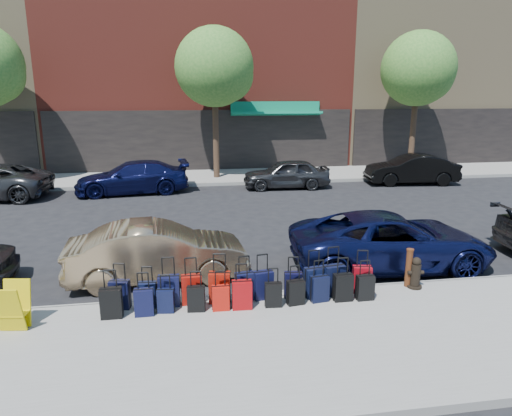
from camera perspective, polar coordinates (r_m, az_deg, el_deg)
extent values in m
plane|color=black|center=(14.16, -4.12, -3.60)|extent=(120.00, 120.00, 0.00)
cube|color=gray|center=(8.22, -0.01, -16.97)|extent=(60.00, 4.00, 0.15)
cube|color=gray|center=(23.85, -6.21, 3.88)|extent=(60.00, 4.00, 0.15)
cube|color=gray|center=(9.98, -1.85, -11.02)|extent=(60.00, 0.08, 0.15)
cube|color=gray|center=(21.87, -5.94, 2.94)|extent=(60.00, 0.08, 0.15)
cube|color=maroon|center=(31.96, -7.54, 24.35)|extent=(17.00, 12.00, 20.00)
cube|color=black|center=(25.55, -6.54, 8.24)|extent=(16.66, 0.15, 3.40)
cube|color=#0D7856|center=(25.58, 2.58, 11.70)|extent=(5.00, 0.91, 0.27)
cube|color=#0D7856|center=(25.86, 2.45, 12.50)|extent=(5.00, 0.10, 0.60)
cube|color=#8E7B57|center=(36.09, 20.80, 20.82)|extent=(15.00, 12.00, 18.00)
cube|color=black|center=(30.72, 25.14, 8.00)|extent=(14.70, 0.15, 3.40)
cylinder|color=black|center=(23.06, -5.06, 9.76)|extent=(0.30, 0.30, 4.80)
sphere|color=#2F6A23|center=(23.03, -5.22, 17.15)|extent=(3.80, 3.80, 3.80)
sphere|color=#2F6A23|center=(23.06, -3.65, 16.23)|extent=(2.58, 2.58, 2.58)
cylinder|color=black|center=(25.99, 19.05, 9.55)|extent=(0.30, 0.30, 4.80)
sphere|color=#2F6A23|center=(25.96, 19.60, 16.09)|extent=(3.80, 3.80, 3.80)
sphere|color=#2F6A23|center=(26.23, 20.73, 15.13)|extent=(2.58, 2.58, 2.58)
cube|color=black|center=(9.60, -16.64, -10.31)|extent=(0.42, 0.28, 0.58)
cylinder|color=black|center=(9.37, -16.92, -6.82)|extent=(0.22, 0.07, 0.03)
cube|color=black|center=(9.51, -13.39, -10.51)|extent=(0.37, 0.23, 0.53)
cylinder|color=black|center=(9.28, -13.60, -7.30)|extent=(0.20, 0.05, 0.03)
cube|color=black|center=(9.47, -10.82, -10.13)|extent=(0.43, 0.25, 0.63)
cylinder|color=black|center=(9.21, -11.02, -6.25)|extent=(0.24, 0.04, 0.03)
cube|color=maroon|center=(9.49, -8.05, -10.05)|extent=(0.41, 0.23, 0.60)
cylinder|color=black|center=(9.24, -8.19, -6.35)|extent=(0.23, 0.04, 0.03)
cube|color=maroon|center=(9.46, -4.57, -9.88)|extent=(0.46, 0.30, 0.64)
cylinder|color=black|center=(9.20, -4.65, -5.91)|extent=(0.24, 0.07, 0.03)
cube|color=black|center=(9.56, -1.37, -9.77)|extent=(0.42, 0.28, 0.59)
cylinder|color=black|center=(9.32, -1.40, -6.19)|extent=(0.22, 0.07, 0.03)
cube|color=black|center=(9.61, 0.91, -9.60)|extent=(0.43, 0.28, 0.60)
cylinder|color=black|center=(9.37, 0.92, -5.98)|extent=(0.23, 0.07, 0.03)
cube|color=black|center=(9.71, 4.66, -9.55)|extent=(0.39, 0.25, 0.55)
cylinder|color=black|center=(9.48, 4.73, -6.27)|extent=(0.21, 0.06, 0.03)
cube|color=black|center=(9.78, 7.33, -9.17)|extent=(0.45, 0.30, 0.63)
cylinder|color=black|center=(9.53, 7.46, -5.40)|extent=(0.24, 0.07, 0.03)
cube|color=black|center=(9.91, 9.69, -8.87)|extent=(0.47, 0.30, 0.66)
cylinder|color=black|center=(9.65, 9.87, -4.98)|extent=(0.25, 0.07, 0.03)
cube|color=maroon|center=(10.16, 13.09, -8.67)|extent=(0.42, 0.28, 0.58)
cylinder|color=black|center=(9.93, 13.29, -5.32)|extent=(0.22, 0.07, 0.03)
cube|color=black|center=(9.28, -17.64, -11.25)|extent=(0.40, 0.23, 0.59)
cylinder|color=black|center=(9.03, -17.94, -7.56)|extent=(0.22, 0.03, 0.03)
cube|color=black|center=(9.21, -13.83, -11.37)|extent=(0.36, 0.21, 0.53)
cylinder|color=black|center=(8.98, -14.05, -8.02)|extent=(0.20, 0.03, 0.03)
cube|color=black|center=(9.25, -11.23, -11.30)|extent=(0.34, 0.22, 0.47)
cylinder|color=black|center=(9.04, -11.39, -8.36)|extent=(0.18, 0.05, 0.03)
cube|color=black|center=(9.20, -7.50, -11.18)|extent=(0.36, 0.23, 0.50)
cylinder|color=black|center=(8.98, -7.62, -8.03)|extent=(0.19, 0.05, 0.03)
cube|color=#B3140B|center=(9.20, -4.44, -11.14)|extent=(0.34, 0.20, 0.49)
cylinder|color=black|center=(8.98, -4.50, -8.03)|extent=(0.19, 0.04, 0.03)
cube|color=#96090C|center=(9.21, -1.76, -10.79)|extent=(0.40, 0.24, 0.57)
cylinder|color=black|center=(8.96, -1.79, -7.17)|extent=(0.22, 0.04, 0.03)
cube|color=black|center=(9.31, 2.17, -10.77)|extent=(0.35, 0.22, 0.49)
cylinder|color=black|center=(9.10, 2.20, -7.70)|extent=(0.19, 0.05, 0.03)
cube|color=black|center=(9.42, 4.96, -10.47)|extent=(0.37, 0.24, 0.51)
cylinder|color=black|center=(9.20, 5.03, -7.35)|extent=(0.19, 0.06, 0.03)
cube|color=black|center=(9.60, 7.92, -9.95)|extent=(0.39, 0.26, 0.54)
cylinder|color=black|center=(9.37, 8.04, -6.66)|extent=(0.21, 0.06, 0.03)
cube|color=black|center=(9.70, 10.81, -9.72)|extent=(0.39, 0.23, 0.57)
cylinder|color=black|center=(9.47, 10.98, -6.30)|extent=(0.22, 0.04, 0.03)
cube|color=black|center=(9.84, 13.46, -9.65)|extent=(0.36, 0.21, 0.52)
cylinder|color=black|center=(9.63, 13.66, -6.55)|extent=(0.20, 0.04, 0.03)
cylinder|color=black|center=(10.80, 19.19, -9.23)|extent=(0.32, 0.32, 0.05)
cylinder|color=black|center=(10.70, 19.31, -7.89)|extent=(0.21, 0.21, 0.49)
sphere|color=black|center=(10.59, 19.44, -6.34)|extent=(0.19, 0.19, 0.19)
cylinder|color=black|center=(10.68, 19.33, -7.62)|extent=(0.36, 0.12, 0.09)
cylinder|color=#38190C|center=(10.67, 18.54, -7.14)|extent=(0.14, 0.14, 0.85)
cylinder|color=#38190C|center=(10.53, 18.73, -4.98)|extent=(0.16, 0.16, 0.04)
cube|color=#D2B90B|center=(9.34, -28.55, -11.20)|extent=(0.51, 0.29, 0.87)
cube|color=#D2B90B|center=(9.60, -27.68, -10.42)|extent=(0.51, 0.29, 0.87)
cube|color=#D2B90B|center=(9.52, -28.01, -11.53)|extent=(0.53, 0.39, 0.02)
imported|color=tan|center=(11.01, -12.15, -5.41)|extent=(4.27, 1.77, 1.38)
imported|color=#0D123C|center=(12.04, 16.48, -3.92)|extent=(5.17, 2.59, 1.40)
imported|color=#0D113B|center=(20.81, -15.20, 3.71)|extent=(5.04, 2.45, 1.41)
imported|color=#313134|center=(21.24, 3.80, 4.31)|extent=(4.04, 1.79, 1.35)
imported|color=black|center=(23.39, 18.86, 4.59)|extent=(4.48, 1.97, 1.43)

